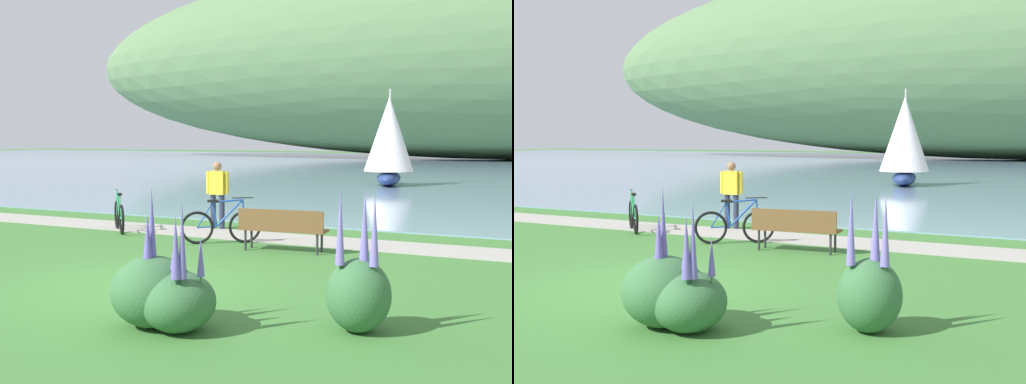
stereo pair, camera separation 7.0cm
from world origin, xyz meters
The scene contains 12 objects.
ground_plane centered at (0.00, 0.00, 0.00)m, with size 200.00×200.00×0.00m, color #3D7533.
bay_water centered at (0.00, 47.43, 0.02)m, with size 180.00×80.00×0.04m, color #7A99B2.
distant_hillside centered at (-0.94, 65.19, 11.50)m, with size 104.41×28.00×22.91m, color #567A4C.
shoreline_path centered at (0.00, 5.39, 0.01)m, with size 60.00×1.50×0.01m, color #A39E93.
park_bench_near_camera centered at (0.78, 3.77, 0.52)m, with size 1.84×0.65×0.88m.
bicycle_leaning_near_bench centered at (-0.85, 4.15, 0.40)m, with size 1.48×1.07×1.01m.
bicycle_beside_path centered at (-4.05, 4.64, 0.40)m, with size 1.29×1.30×1.01m.
person_at_shoreline centered at (-2.08, 6.10, 0.98)m, with size 0.60×0.27×1.71m.
echium_bush_closest_to_camera centered at (1.94, -1.78, 0.40)m, with size 0.92×0.92×1.59m.
echium_bush_mid_cluster centered at (1.54, -1.73, 0.46)m, with size 1.03×1.03×1.72m.
echium_bush_far_cluster centered at (3.86, -0.82, 0.50)m, with size 0.78×0.78×1.72m.
sailboat_toward_hillside centered at (-2.14, 22.51, 2.22)m, with size 2.81×4.10×4.64m.
Camera 1 is at (6.19, -8.16, 2.30)m, focal length 45.73 mm.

